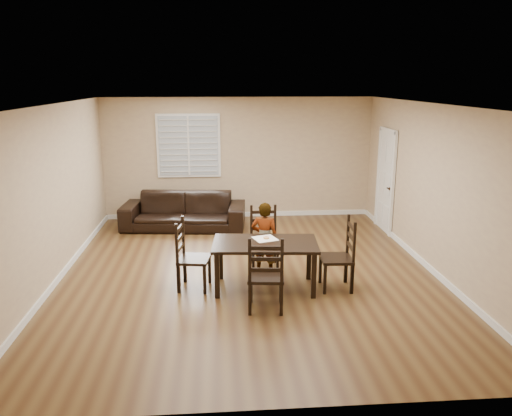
# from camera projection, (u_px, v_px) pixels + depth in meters

# --- Properties ---
(ground) EXTENTS (7.00, 7.00, 0.00)m
(ground) POSITION_uv_depth(u_px,v_px,m) (249.00, 273.00, 8.15)
(ground) COLOR brown
(ground) RESTS_ON ground
(room) EXTENTS (6.04, 7.04, 2.72)m
(room) POSITION_uv_depth(u_px,v_px,m) (250.00, 162.00, 7.88)
(room) COLOR tan
(room) RESTS_ON ground
(dining_table) EXTENTS (1.61, 0.99, 0.72)m
(dining_table) POSITION_uv_depth(u_px,v_px,m) (265.00, 248.00, 7.41)
(dining_table) COLOR black
(dining_table) RESTS_ON ground
(chair_near) EXTENTS (0.47, 0.44, 1.03)m
(chair_near) POSITION_uv_depth(u_px,v_px,m) (264.00, 238.00, 8.41)
(chair_near) COLOR black
(chair_near) RESTS_ON ground
(chair_far) EXTENTS (0.53, 0.50, 1.08)m
(chair_far) POSITION_uv_depth(u_px,v_px,m) (266.00, 279.00, 6.64)
(chair_far) COLOR black
(chair_far) RESTS_ON ground
(chair_left) EXTENTS (0.52, 0.55, 1.07)m
(chair_left) POSITION_uv_depth(u_px,v_px,m) (186.00, 257.00, 7.46)
(chair_left) COLOR black
(chair_left) RESTS_ON ground
(chair_right) EXTENTS (0.48, 0.51, 1.09)m
(chair_right) POSITION_uv_depth(u_px,v_px,m) (345.00, 257.00, 7.44)
(chair_right) COLOR black
(chair_right) RESTS_ON ground
(child) EXTENTS (0.51, 0.41, 1.20)m
(child) POSITION_uv_depth(u_px,v_px,m) (265.00, 239.00, 7.96)
(child) COLOR gray
(child) RESTS_ON ground
(napkin) EXTENTS (0.41, 0.41, 0.00)m
(napkin) POSITION_uv_depth(u_px,v_px,m) (265.00, 239.00, 7.55)
(napkin) COLOR white
(napkin) RESTS_ON dining_table
(donut) EXTENTS (0.09, 0.09, 0.03)m
(donut) POSITION_uv_depth(u_px,v_px,m) (266.00, 237.00, 7.55)
(donut) COLOR #D2954B
(donut) RESTS_ON napkin
(sofa) EXTENTS (2.64, 1.25, 0.75)m
(sofa) POSITION_uv_depth(u_px,v_px,m) (184.00, 211.00, 10.52)
(sofa) COLOR black
(sofa) RESTS_ON ground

